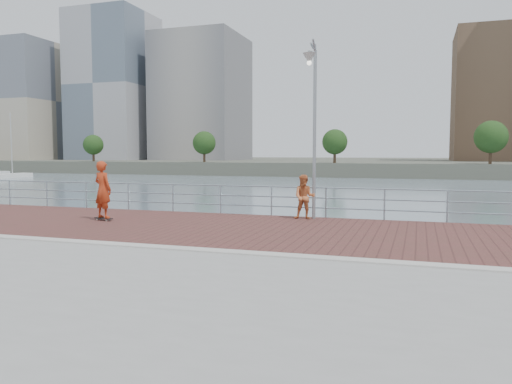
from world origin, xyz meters
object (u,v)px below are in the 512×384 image
(street_lamp, at_px, (312,98))
(skateboarder, at_px, (103,190))
(guardrail, at_px, (298,198))
(bystander, at_px, (305,197))

(street_lamp, xyz_separation_m, skateboarder, (-6.85, -2.23, -3.12))
(street_lamp, bearing_deg, skateboarder, -161.94)
(guardrail, distance_m, bystander, 0.79)
(bystander, bearing_deg, street_lamp, -44.88)
(skateboarder, bearing_deg, bystander, -144.56)
(street_lamp, relative_size, skateboarder, 3.00)
(guardrail, relative_size, street_lamp, 6.59)
(guardrail, distance_m, skateboarder, 6.95)
(guardrail, height_order, bystander, bystander)
(street_lamp, bearing_deg, guardrail, 126.24)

